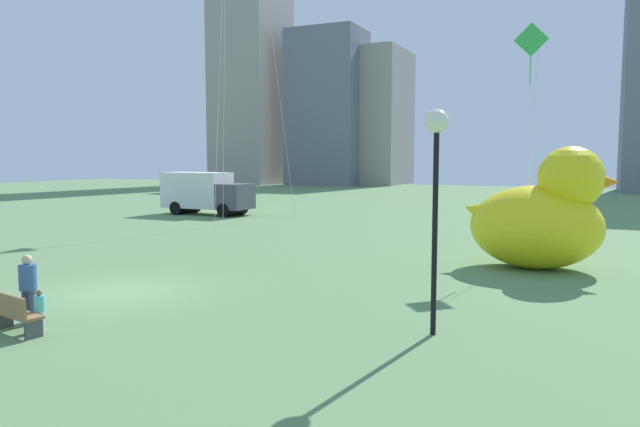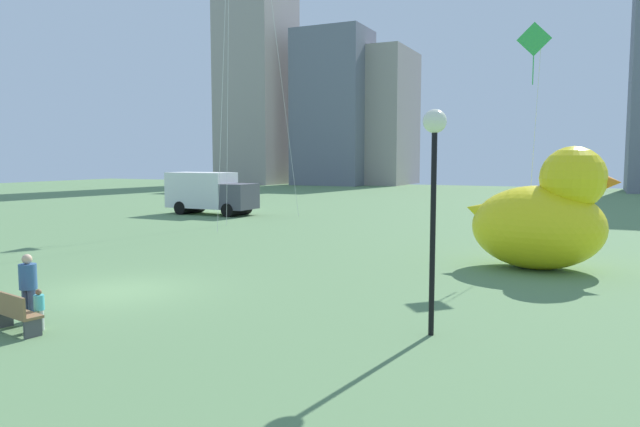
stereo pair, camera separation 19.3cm
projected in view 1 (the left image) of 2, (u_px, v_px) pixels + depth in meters
ground_plane at (119, 292)px, 16.82m from camera, size 140.00×140.00×0.00m
park_bench at (14, 313)px, 12.77m from camera, size 1.50×0.74×0.90m
person_adult at (28, 286)px, 13.56m from camera, size 0.39×0.39×1.61m
person_child at (40, 308)px, 12.98m from camera, size 0.23×0.23×0.93m
giant_inflatable_duck at (541, 217)px, 20.20m from camera, size 5.10×3.28×4.23m
lamppost at (436, 160)px, 12.40m from camera, size 0.50×0.50×4.85m
box_truck at (205, 193)px, 39.77m from camera, size 6.28×2.49×2.85m
city_skyline at (449, 75)px, 75.97m from camera, size 68.18×17.18×35.38m
kite_green at (531, 48)px, 22.38m from camera, size 1.27×0.34×8.97m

